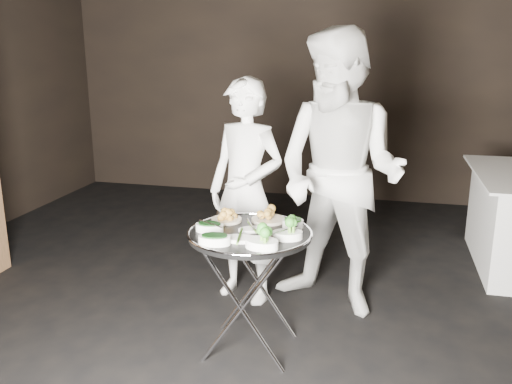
% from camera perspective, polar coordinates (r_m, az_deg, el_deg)
% --- Properties ---
extents(floor, '(6.00, 7.00, 0.05)m').
position_cam_1_polar(floor, '(3.51, -1.62, -15.93)').
color(floor, black).
rests_on(floor, ground).
extents(wall_back, '(6.00, 0.05, 3.00)m').
position_cam_1_polar(wall_back, '(6.47, 6.76, 12.57)').
color(wall_back, black).
rests_on(wall_back, floor).
extents(tray_stand, '(0.50, 0.42, 0.73)m').
position_cam_1_polar(tray_stand, '(3.24, -0.64, -9.91)').
color(tray_stand, silver).
rests_on(tray_stand, floor).
extents(serving_tray, '(0.72, 0.72, 0.04)m').
position_cam_1_polar(serving_tray, '(3.11, -0.66, -4.42)').
color(serving_tray, black).
rests_on(serving_tray, tray_stand).
extents(potato_plate_a, '(0.18, 0.18, 0.07)m').
position_cam_1_polar(potato_plate_a, '(3.30, -3.12, -2.59)').
color(potato_plate_a, beige).
rests_on(potato_plate_a, serving_tray).
extents(potato_plate_b, '(0.20, 0.20, 0.07)m').
position_cam_1_polar(potato_plate_b, '(3.29, 1.29, -2.54)').
color(potato_plate_b, beige).
rests_on(potato_plate_b, serving_tray).
extents(greens_bowl, '(0.12, 0.12, 0.07)m').
position_cam_1_polar(greens_bowl, '(3.18, 3.91, -3.19)').
color(greens_bowl, white).
rests_on(greens_bowl, serving_tray).
extents(asparagus_plate_a, '(0.19, 0.16, 0.03)m').
position_cam_1_polar(asparagus_plate_a, '(3.13, -0.39, -3.86)').
color(asparagus_plate_a, white).
rests_on(asparagus_plate_a, serving_tray).
extents(asparagus_plate_b, '(0.22, 0.14, 0.04)m').
position_cam_1_polar(asparagus_plate_b, '(2.98, -1.73, -4.81)').
color(asparagus_plate_b, white).
rests_on(asparagus_plate_b, serving_tray).
extents(spinach_bowl_a, '(0.17, 0.11, 0.07)m').
position_cam_1_polar(spinach_bowl_a, '(3.13, -4.91, -3.60)').
color(spinach_bowl_a, white).
rests_on(spinach_bowl_a, serving_tray).
extents(spinach_bowl_b, '(0.19, 0.14, 0.07)m').
position_cam_1_polar(spinach_bowl_b, '(2.93, -4.39, -4.88)').
color(spinach_bowl_b, white).
rests_on(spinach_bowl_b, serving_tray).
extents(broccoli_bowl_a, '(0.19, 0.16, 0.07)m').
position_cam_1_polar(broccoli_bowl_a, '(3.00, 3.34, -4.36)').
color(broccoli_bowl_a, white).
rests_on(broccoli_bowl_a, serving_tray).
extents(broccoli_bowl_b, '(0.20, 0.16, 0.08)m').
position_cam_1_polar(broccoli_bowl_b, '(2.87, 0.61, -5.26)').
color(broccoli_bowl_b, white).
rests_on(broccoli_bowl_b, serving_tray).
extents(serving_utensils, '(0.58, 0.44, 0.01)m').
position_cam_1_polar(serving_utensils, '(3.15, -0.06, -3.02)').
color(serving_utensils, silver).
rests_on(serving_utensils, serving_tray).
extents(waiter_left, '(0.67, 0.54, 1.59)m').
position_cam_1_polar(waiter_left, '(3.79, -1.08, 0.02)').
color(waiter_left, silver).
rests_on(waiter_left, floor).
extents(waiter_right, '(1.13, 1.02, 1.91)m').
position_cam_1_polar(waiter_right, '(3.63, 8.78, 1.76)').
color(waiter_right, silver).
rests_on(waiter_right, floor).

